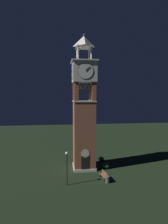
{
  "coord_description": "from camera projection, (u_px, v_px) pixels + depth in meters",
  "views": [
    {
      "loc": [
        -3.25,
        -25.82,
        10.39
      ],
      "look_at": [
        0.0,
        0.0,
        8.05
      ],
      "focal_mm": 30.03,
      "sensor_mm": 36.0,
      "label": 1
    }
  ],
  "objects": [
    {
      "name": "trash_bin",
      "position": [
        108.0,
        179.0,
        22.24
      ],
      "size": [
        0.52,
        0.52,
        0.8
      ],
      "primitive_type": "cylinder",
      "color": "#4C4C51",
      "rests_on": "ground"
    },
    {
      "name": "lamp_post",
      "position": [
        67.0,
        162.0,
        21.42
      ],
      "size": [
        0.36,
        0.36,
        3.96
      ],
      "color": "black",
      "rests_on": "ground"
    },
    {
      "name": "park_bench",
      "position": [
        104.0,
        175.0,
        23.18
      ],
      "size": [
        0.73,
        1.65,
        0.95
      ],
      "color": "brown",
      "rests_on": "ground"
    },
    {
      "name": "ground",
      "position": [
        84.0,
        168.0,
        26.85
      ],
      "size": [
        80.0,
        80.0,
        0.0
      ],
      "primitive_type": "plane",
      "color": "black"
    },
    {
      "name": "clock_tower",
      "position": [
        84.0,
        114.0,
        26.15
      ],
      "size": [
        3.51,
        3.51,
        18.62
      ],
      "color": "#93543D",
      "rests_on": "ground"
    },
    {
      "name": "shrub_near_entry",
      "position": [
        106.0,
        166.0,
        26.58
      ],
      "size": [
        0.94,
        0.94,
        0.82
      ],
      "primitive_type": "ellipsoid",
      "color": "#336638",
      "rests_on": "ground"
    },
    {
      "name": "shrub_left_of_tower",
      "position": [
        101.0,
        159.0,
        29.57
      ],
      "size": [
        0.89,
        0.89,
        0.71
      ],
      "primitive_type": "ellipsoid",
      "color": "#336638",
      "rests_on": "ground"
    }
  ]
}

